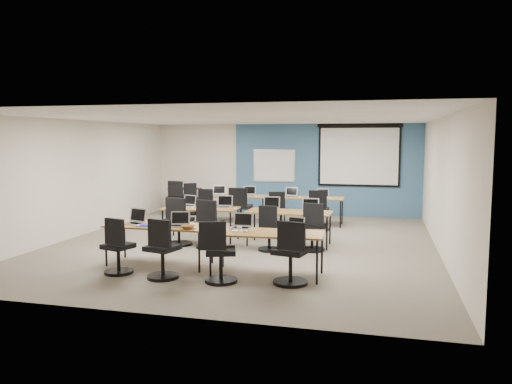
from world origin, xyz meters
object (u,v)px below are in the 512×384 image
(training_table_front_left, at_px, (159,227))
(training_table_mid_left, at_px, (200,210))
(laptop_8, at_px, (218,193))
(task_chair_8, at_px, (208,210))
(laptop_5, at_px, (224,204))
(laptop_10, at_px, (291,194))
(task_chair_9, at_px, (240,211))
(laptop_7, at_px, (310,208))
(task_chair_6, at_px, (269,232))
(utility_table, at_px, (185,191))
(task_chair_2, at_px, (219,257))
(projector_screen, at_px, (359,152))
(laptop_0, at_px, (136,220))
(whiteboard, at_px, (274,166))
(task_chair_5, at_px, (208,228))
(laptop_9, at_px, (249,193))
(task_chair_1, at_px, (162,254))
(training_table_back_right, at_px, (312,199))
(task_chair_7, at_px, (312,231))
(laptop_4, at_px, (189,203))
(laptop_11, at_px, (323,196))
(task_chair_10, at_px, (280,214))
(task_chair_0, at_px, (117,251))
(task_chair_3, at_px, (291,258))
(task_chair_11, at_px, (319,214))
(laptop_6, at_px, (271,206))
(laptop_2, at_px, (242,224))
(spare_chair_b, at_px, (177,201))
(training_table_front_right, at_px, (267,235))
(training_table_mid_right, at_px, (289,213))
(task_chair_4, at_px, (178,225))

(training_table_front_left, height_order, training_table_mid_left, same)
(laptop_8, height_order, task_chair_8, laptop_8)
(laptop_5, height_order, laptop_8, same)
(training_table_front_left, distance_m, laptop_10, 5.06)
(task_chair_9, bearing_deg, laptop_7, -38.78)
(task_chair_6, bearing_deg, laptop_10, 96.64)
(laptop_5, xyz_separation_m, utility_table, (-2.44, 3.64, -0.14))
(task_chair_2, distance_m, laptop_8, 5.88)
(projector_screen, height_order, laptop_0, projector_screen)
(whiteboard, distance_m, training_table_mid_left, 4.40)
(task_chair_5, bearing_deg, utility_table, 125.14)
(laptop_9, bearing_deg, task_chair_1, -96.33)
(task_chair_5, relative_size, task_chair_9, 0.98)
(training_table_front_left, xyz_separation_m, task_chair_1, (0.44, -0.85, -0.27))
(laptop_7, height_order, laptop_10, laptop_7)
(training_table_back_right, height_order, task_chair_7, task_chair_7)
(projector_screen, distance_m, laptop_4, 5.55)
(laptop_11, xyz_separation_m, utility_table, (-4.39, 1.33, -0.13))
(projector_screen, xyz_separation_m, training_table_back_right, (-1.12, -1.69, -1.21))
(laptop_4, bearing_deg, laptop_9, 85.45)
(laptop_4, xyz_separation_m, laptop_10, (1.96, 2.36, 0.00))
(task_chair_1, relative_size, task_chair_6, 1.06)
(laptop_0, bearing_deg, training_table_front_left, 14.01)
(task_chair_9, bearing_deg, task_chair_7, -46.35)
(task_chair_8, xyz_separation_m, task_chair_9, (0.97, -0.33, 0.04))
(task_chair_5, distance_m, task_chair_10, 2.63)
(task_chair_0, relative_size, task_chair_5, 0.94)
(task_chair_3, distance_m, task_chair_11, 4.72)
(training_table_back_right, relative_size, task_chair_0, 1.73)
(task_chair_1, bearing_deg, task_chair_11, 82.11)
(training_table_front_left, height_order, laptop_5, laptop_5)
(laptop_6, height_order, utility_table, laptop_6)
(training_table_front_left, xyz_separation_m, task_chair_10, (1.42, 3.90, -0.29))
(laptop_2, relative_size, spare_chair_b, 0.32)
(laptop_2, relative_size, task_chair_6, 0.36)
(training_table_front_right, xyz_separation_m, task_chair_8, (-2.59, 4.38, -0.29))
(training_table_front_left, bearing_deg, training_table_back_right, 67.63)
(training_table_mid_left, bearing_deg, task_chair_11, 32.95)
(training_table_front_right, height_order, task_chair_1, task_chair_1)
(training_table_mid_right, xyz_separation_m, task_chair_3, (0.55, -2.86, -0.26))
(task_chair_2, relative_size, task_chair_11, 0.99)
(projector_screen, bearing_deg, task_chair_9, -136.33)
(laptop_0, height_order, task_chair_10, laptop_0)
(laptop_4, xyz_separation_m, laptop_8, (-0.04, 2.27, 0.00))
(laptop_5, height_order, spare_chair_b, spare_chair_b)
(laptop_6, bearing_deg, laptop_4, 178.25)
(whiteboard, bearing_deg, laptop_6, -78.80)
(whiteboard, relative_size, projector_screen, 0.53)
(task_chair_2, distance_m, task_chair_4, 2.96)
(task_chair_0, xyz_separation_m, task_chair_2, (1.81, -0.06, 0.01))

